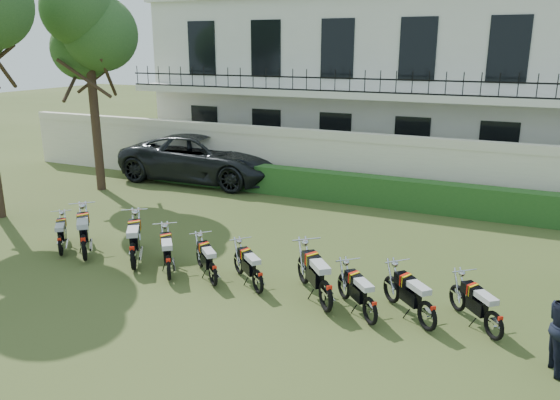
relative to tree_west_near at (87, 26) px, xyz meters
The scene contains 16 objects.
ground 11.83m from the tree_west_near, 29.14° to the right, with size 100.00×100.00×0.00m, color #3A4A1D.
perimeter_wall 10.56m from the tree_west_near, 18.53° to the left, with size 30.00×0.35×2.30m.
hedge 11.54m from the tree_west_near, 12.48° to the left, with size 18.00×0.60×1.00m, color #1C4E1C.
building 12.86m from the tree_west_near, 45.01° to the left, with size 20.40×9.60×7.40m.
tree_west_near is the anchor object (origin of this frame).
motorcycle_0 8.76m from the tree_west_near, 56.47° to the right, with size 1.17×1.32×0.92m.
motorcycle_1 9.08m from the tree_west_near, 51.21° to the right, with size 1.53×1.64×1.16m.
motorcycle_2 9.90m from the tree_west_near, 42.97° to the right, with size 1.30×1.78×1.15m.
motorcycle_3 10.72m from the tree_west_near, 38.88° to the right, with size 1.23×1.52×1.02m.
motorcycle_4 11.43m from the tree_west_near, 34.27° to the right, with size 1.31×1.24×0.94m.
motorcycle_5 12.20m from the tree_west_near, 30.72° to the right, with size 1.35×1.18×0.93m.
motorcycle_6 13.54m from the tree_west_near, 27.64° to the right, with size 1.43×1.64×1.13m.
motorcycle_7 14.42m from the tree_west_near, 26.26° to the right, with size 1.25×1.34×0.95m.
motorcycle_8 15.21m from the tree_west_near, 23.59° to the right, with size 1.36×1.36×1.00m.
motorcycle_9 16.17m from the tree_west_near, 21.24° to the right, with size 1.17×1.39×0.94m.
suv 6.35m from the tree_west_near, 45.84° to the left, with size 3.07×6.66×1.85m, color black.
Camera 1 is at (5.39, -10.30, 5.24)m, focal length 35.00 mm.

